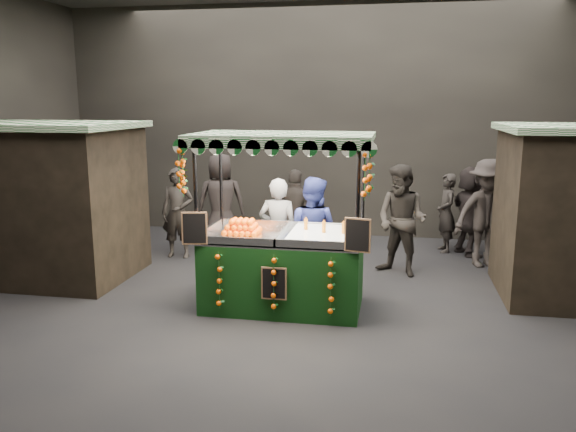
# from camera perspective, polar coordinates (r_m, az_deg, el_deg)

# --- Properties ---
(ground) EXTENTS (12.00, 12.00, 0.00)m
(ground) POSITION_cam_1_polar(r_m,az_deg,el_deg) (8.24, 0.48, -9.59)
(ground) COLOR black
(ground) RESTS_ON ground
(market_hall) EXTENTS (12.10, 10.10, 5.05)m
(market_hall) POSITION_cam_1_polar(r_m,az_deg,el_deg) (7.71, 0.52, 14.60)
(market_hall) COLOR black
(market_hall) RESTS_ON ground
(neighbour_stall_left) EXTENTS (3.00, 2.20, 2.60)m
(neighbour_stall_left) POSITION_cam_1_polar(r_m,az_deg,el_deg) (10.46, -22.93, 1.45)
(neighbour_stall_left) COLOR black
(neighbour_stall_left) RESTS_ON ground
(juice_stall) EXTENTS (2.59, 1.52, 2.51)m
(juice_stall) POSITION_cam_1_polar(r_m,az_deg,el_deg) (8.22, -0.46, -3.95)
(juice_stall) COLOR black
(juice_stall) RESTS_ON ground
(vendor_grey) EXTENTS (0.64, 0.42, 1.75)m
(vendor_grey) POSITION_cam_1_polar(r_m,az_deg,el_deg) (9.25, -0.97, -1.59)
(vendor_grey) COLOR slate
(vendor_grey) RESTS_ON ground
(vendor_blue) EXTENTS (1.04, 0.91, 1.79)m
(vendor_blue) POSITION_cam_1_polar(r_m,az_deg,el_deg) (9.09, 2.41, -1.70)
(vendor_blue) COLOR navy
(vendor_blue) RESTS_ON ground
(shopper_0) EXTENTS (0.65, 0.44, 1.71)m
(shopper_0) POSITION_cam_1_polar(r_m,az_deg,el_deg) (11.09, -10.87, 0.29)
(shopper_0) COLOR #292421
(shopper_0) RESTS_ON ground
(shopper_1) EXTENTS (1.16, 1.08, 1.90)m
(shopper_1) POSITION_cam_1_polar(r_m,az_deg,el_deg) (9.94, 11.20, -0.44)
(shopper_1) COLOR #282420
(shopper_1) RESTS_ON ground
(shopper_2) EXTENTS (1.05, 0.55, 1.71)m
(shopper_2) POSITION_cam_1_polar(r_m,az_deg,el_deg) (10.65, 0.77, 0.05)
(shopper_2) COLOR #2D2825
(shopper_2) RESTS_ON ground
(shopper_3) EXTENTS (1.43, 1.13, 1.94)m
(shopper_3) POSITION_cam_1_polar(r_m,az_deg,el_deg) (10.85, 19.12, 0.24)
(shopper_3) COLOR #2E2825
(shopper_3) RESTS_ON ground
(shopper_4) EXTENTS (1.10, 0.89, 1.94)m
(shopper_4) POSITION_cam_1_polar(r_m,az_deg,el_deg) (11.48, -6.64, 1.38)
(shopper_4) COLOR black
(shopper_4) RESTS_ON ground
(shopper_5) EXTENTS (1.09, 1.68, 1.73)m
(shopper_5) POSITION_cam_1_polar(r_m,az_deg,el_deg) (11.60, 17.58, 0.48)
(shopper_5) COLOR black
(shopper_5) RESTS_ON ground
(shopper_6) EXTENTS (0.48, 0.63, 1.56)m
(shopper_6) POSITION_cam_1_polar(r_m,az_deg,el_deg) (11.73, 15.40, 0.29)
(shopper_6) COLOR black
(shopper_6) RESTS_ON ground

